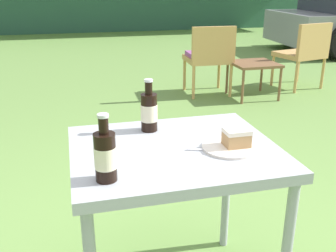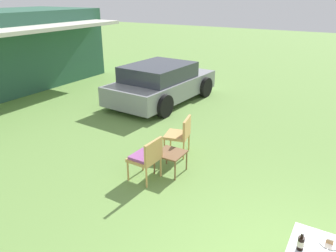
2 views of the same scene
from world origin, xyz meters
TOP-DOWN VIEW (x-y plane):
  - wicker_chair_cushioned at (1.27, 3.09)m, footprint 0.53×0.50m
  - wicker_chair_plain at (2.54, 3.07)m, footprint 0.61×0.59m
  - garden_side_table at (1.74, 2.85)m, footprint 0.51×0.51m
  - patio_table at (0.00, 0.00)m, footprint 0.79×0.65m
  - cake_on_plate at (0.21, -0.07)m, footprint 0.21×0.21m
  - cola_bottle_near at (-0.06, 0.20)m, footprint 0.07×0.07m
  - cola_bottle_far at (-0.28, -0.20)m, footprint 0.07×0.07m
  - fork at (0.13, -0.07)m, footprint 0.19×0.06m

SIDE VIEW (x-z plane):
  - garden_side_table at x=1.74m, z-range 0.16..0.58m
  - wicker_chair_cushioned at x=1.27m, z-range 0.07..0.91m
  - wicker_chair_plain at x=2.54m, z-range 0.07..0.91m
  - patio_table at x=0.00m, z-range 0.28..1.00m
  - fork at x=0.13m, z-range 0.72..0.73m
  - cake_on_plate at x=0.21m, z-range 0.71..0.79m
  - cola_bottle_near at x=-0.06m, z-range 0.70..0.92m
  - cola_bottle_far at x=-0.28m, z-range 0.70..0.92m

